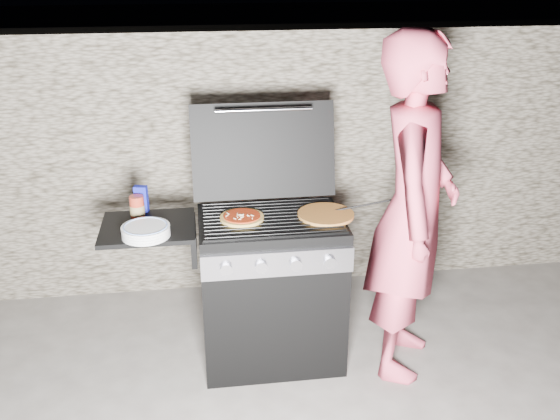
{
  "coord_description": "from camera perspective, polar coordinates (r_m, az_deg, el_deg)",
  "views": [
    {
      "loc": [
        -0.38,
        -3.12,
        2.29
      ],
      "look_at": [
        0.05,
        0.0,
        0.95
      ],
      "focal_mm": 40.0,
      "sensor_mm": 36.0,
      "label": 1
    }
  ],
  "objects": [
    {
      "name": "blue_carton",
      "position": [
        3.59,
        -12.56,
        1.0
      ],
      "size": [
        0.08,
        0.05,
        0.15
      ],
      "primitive_type": "cube",
      "rotation": [
        0.0,
        0.0,
        -0.21
      ],
      "color": "#111892",
      "rests_on": "gas_grill"
    },
    {
      "name": "stone_wall",
      "position": [
        4.42,
        -2.52,
        4.66
      ],
      "size": [
        8.0,
        0.35,
        1.8
      ],
      "primitive_type": "cube",
      "color": "gray",
      "rests_on": "ground"
    },
    {
      "name": "tongs",
      "position": [
        3.52,
        8.15,
        0.49
      ],
      "size": [
        0.42,
        0.04,
        0.08
      ],
      "primitive_type": "cylinder",
      "rotation": [
        0.0,
        1.4,
        -0.07
      ],
      "color": "black",
      "rests_on": "gas_grill"
    },
    {
      "name": "pizza_topped",
      "position": [
        3.41,
        -3.5,
        -0.63
      ],
      "size": [
        0.29,
        0.29,
        0.03
      ],
      "primitive_type": null,
      "rotation": [
        0.0,
        0.0,
        -0.24
      ],
      "color": "tan",
      "rests_on": "gas_grill"
    },
    {
      "name": "sauce_jar",
      "position": [
        3.52,
        -12.93,
        0.3
      ],
      "size": [
        0.09,
        0.09,
        0.12
      ],
      "primitive_type": "cylinder",
      "rotation": [
        0.0,
        0.0,
        -0.16
      ],
      "color": "#9F2E1D",
      "rests_on": "gas_grill"
    },
    {
      "name": "ground",
      "position": [
        3.89,
        -0.75,
        -13.02
      ],
      "size": [
        50.0,
        50.0,
        0.0
      ],
      "primitive_type": "plane",
      "color": "#57504B"
    },
    {
      "name": "person",
      "position": [
        3.45,
        12.06,
        -0.08
      ],
      "size": [
        0.71,
        0.83,
        1.93
      ],
      "primitive_type": "imported",
      "rotation": [
        0.0,
        0.0,
        1.16
      ],
      "color": "#CF465E",
      "rests_on": "ground"
    },
    {
      "name": "gas_grill",
      "position": [
        3.62,
        -4.74,
        -7.47
      ],
      "size": [
        1.34,
        0.79,
        0.91
      ],
      "primitive_type": null,
      "color": "black",
      "rests_on": "ground"
    },
    {
      "name": "plate_stack",
      "position": [
        3.29,
        -12.17,
        -1.9
      ],
      "size": [
        0.25,
        0.25,
        0.06
      ],
      "primitive_type": "cylinder",
      "rotation": [
        0.0,
        0.0,
        0.01
      ],
      "color": "silver",
      "rests_on": "gas_grill"
    },
    {
      "name": "pizza_plain",
      "position": [
        3.46,
        4.21,
        -0.4
      ],
      "size": [
        0.41,
        0.41,
        0.02
      ],
      "primitive_type": "cylinder",
      "rotation": [
        0.0,
        0.0,
        0.39
      ],
      "color": "orange",
      "rests_on": "gas_grill"
    }
  ]
}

